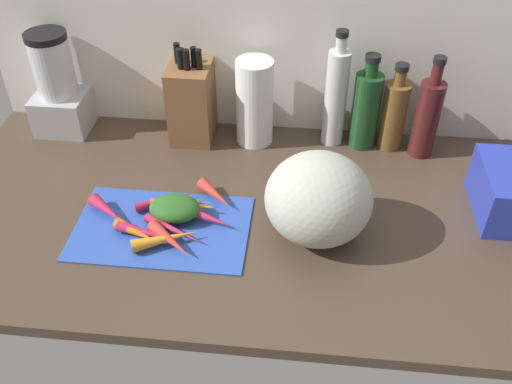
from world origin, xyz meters
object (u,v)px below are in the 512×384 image
bottle_1 (366,108)px  bottle_3 (427,117)px  carrot_7 (166,239)px  winter_squash (318,199)px  carrot_4 (165,200)px  carrot_3 (215,194)px  cutting_board (162,227)px  carrot_5 (136,232)px  carrot_1 (206,217)px  carrot_10 (145,232)px  blender_appliance (59,89)px  carrot_2 (192,206)px  bottle_0 (336,96)px  carrot_9 (182,203)px  carrot_6 (107,210)px  carrot_0 (170,240)px  bottle_2 (394,114)px  paper_towel_roll (255,102)px  carrot_8 (174,230)px  knife_block (192,101)px

bottle_1 → bottle_3: (15.92, -2.75, 0.12)cm
carrot_7 → winter_squash: winter_squash is taller
carrot_4 → carrot_3: bearing=13.7°
cutting_board → carrot_5: size_ratio=3.53×
carrot_1 → carrot_7: same height
carrot_10 → blender_appliance: 57.15cm
carrot_2 → carrot_10: 13.37cm
carrot_7 → bottle_0: 60.74cm
carrot_10 → bottle_3: bearing=31.9°
carrot_2 → carrot_3: carrot_2 is taller
carrot_7 → carrot_10: bearing=162.7°
carrot_2 → carrot_9: (-2.99, 1.51, -0.58)cm
carrot_2 → bottle_1: 54.81cm
cutting_board → winter_squash: (35.91, 2.06, 10.18)cm
carrot_6 → carrot_0: bearing=-25.7°
bottle_2 → bottle_3: (8.32, -2.61, 1.19)cm
carrot_1 → carrot_2: bearing=139.4°
carrot_2 → bottle_2: (49.21, 34.41, 7.85)cm
carrot_0 → bottle_1: size_ratio=0.48×
carrot_6 → bottle_3: (77.41, 35.21, 9.12)cm
carrot_4 → carrot_7: bearing=-75.8°
carrot_1 → carrot_5: 16.30cm
winter_squash → paper_towel_roll: bearing=116.1°
carrot_3 → carrot_9: size_ratio=0.76×
carrot_2 → carrot_6: 20.18cm
carrot_2 → bottle_2: 60.56cm
bottle_2 → carrot_1: bearing=-140.3°
cutting_board → carrot_7: carrot_7 is taller
carrot_4 → carrot_8: size_ratio=0.93×
bottle_3 → carrot_4: bearing=-155.4°
cutting_board → carrot_6: (-13.53, 2.37, 2.10)cm
knife_block → bottle_3: bearing=-1.6°
carrot_7 → bottle_2: size_ratio=0.62×
knife_block → bottle_0: (39.39, 1.54, 3.08)cm
carrot_10 → carrot_7: bearing=-17.3°
carrot_2 → bottle_2: size_ratio=0.47×
carrot_5 → carrot_9: size_ratio=0.78×
cutting_board → carrot_1: size_ratio=3.11×
bottle_1 → carrot_1: bearing=-135.0°
cutting_board → carrot_5: bearing=-139.3°
carrot_0 → paper_towel_roll: (14.28, 44.91, 9.84)cm
bottle_0 → bottle_1: bearing=-4.1°
carrot_3 → bottle_0: size_ratio=0.34×
carrot_8 → knife_block: 42.70cm
paper_towel_roll → bottle_0: (21.85, 1.85, 2.19)cm
carrot_8 → carrot_9: size_ratio=1.07×
carrot_9 → paper_towel_roll: bearing=65.6°
carrot_0 → carrot_6: 18.91cm
carrot_3 → carrot_9: 8.51cm
knife_block → paper_towel_roll: (17.54, -0.32, 0.89)cm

